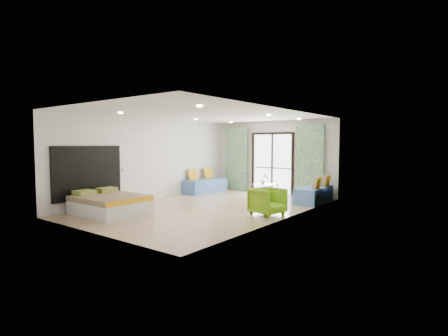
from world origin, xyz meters
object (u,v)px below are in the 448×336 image
Objects in this scene: armchair at (268,200)px; daybed_left at (205,185)px; bed at (110,204)px; daybed_right at (314,194)px; coffee_table at (266,185)px.

daybed_left is at bearing 71.97° from armchair.
daybed_right reaches higher than bed.
coffee_table is (2.41, 0.45, 0.12)m from daybed_left.
daybed_right reaches higher than coffee_table.
coffee_table is (-1.82, 0.07, 0.13)m from daybed_right.
daybed_right is (3.59, 5.02, 0.01)m from bed.
coffee_table is at bearing 42.10° from armchair.
daybed_right is 2.30× the size of armchair.
coffee_table is 1.02× the size of armchair.
daybed_left is at bearing -169.38° from coffee_table.
bed is at bearing -79.88° from daybed_left.
daybed_right is 2.60m from armchair.
coffee_table reaches higher than bed.
daybed_left reaches higher than daybed_right.
bed is at bearing -109.12° from coffee_table.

